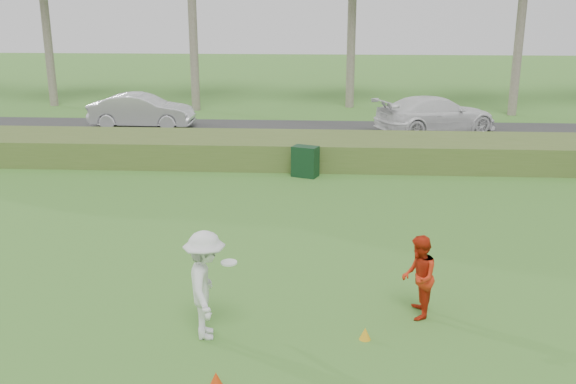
# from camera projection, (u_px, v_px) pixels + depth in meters

# --- Properties ---
(ground) EXTENTS (120.00, 120.00, 0.00)m
(ground) POSITION_uv_depth(u_px,v_px,m) (273.00, 330.00, 11.03)
(ground) COLOR #367326
(ground) RESTS_ON ground
(reed_strip) EXTENTS (80.00, 3.00, 0.90)m
(reed_strip) POSITION_uv_depth(u_px,v_px,m) (303.00, 150.00, 22.37)
(reed_strip) COLOR #476126
(reed_strip) RESTS_ON ground
(park_road) EXTENTS (80.00, 6.00, 0.06)m
(park_road) POSITION_uv_depth(u_px,v_px,m) (307.00, 134.00, 27.28)
(park_road) COLOR #2D2D2D
(park_road) RESTS_ON ground
(player_white) EXTENTS (0.98, 1.30, 1.86)m
(player_white) POSITION_uv_depth(u_px,v_px,m) (206.00, 285.00, 10.60)
(player_white) COLOR white
(player_white) RESTS_ON ground
(player_red) EXTENTS (0.63, 0.78, 1.52)m
(player_red) POSITION_uv_depth(u_px,v_px,m) (419.00, 277.00, 11.32)
(player_red) COLOR red
(player_red) RESTS_ON ground
(cone_orange) EXTENTS (0.20, 0.20, 0.22)m
(cone_orange) POSITION_uv_depth(u_px,v_px,m) (216.00, 379.00, 9.42)
(cone_orange) COLOR red
(cone_orange) RESTS_ON ground
(cone_yellow) EXTENTS (0.20, 0.20, 0.22)m
(cone_yellow) POSITION_uv_depth(u_px,v_px,m) (365.00, 333.00, 10.71)
(cone_yellow) COLOR gold
(cone_yellow) RESTS_ON ground
(utility_cabinet) EXTENTS (0.92, 0.75, 0.99)m
(utility_cabinet) POSITION_uv_depth(u_px,v_px,m) (305.00, 161.00, 20.59)
(utility_cabinet) COLOR #11331B
(utility_cabinet) RESTS_ON ground
(car_mid) EXTENTS (4.52, 1.58, 1.49)m
(car_mid) POSITION_uv_depth(u_px,v_px,m) (142.00, 111.00, 28.24)
(car_mid) COLOR silver
(car_mid) RESTS_ON park_road
(car_right) EXTENTS (5.70, 4.07, 1.53)m
(car_right) POSITION_uv_depth(u_px,v_px,m) (436.00, 114.00, 27.19)
(car_right) COLOR white
(car_right) RESTS_ON park_road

